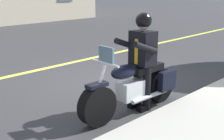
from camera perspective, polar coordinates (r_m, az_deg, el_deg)
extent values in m
plane|color=#333335|center=(7.01, -0.78, -2.20)|extent=(80.00, 80.00, 0.00)
cube|color=#E5DB4C|center=(8.50, -10.26, 0.82)|extent=(60.00, 0.16, 0.01)
cylinder|color=black|center=(4.78, -2.83, -6.87)|extent=(0.67, 0.23, 0.66)
cylinder|color=black|center=(5.83, 8.94, -2.79)|extent=(0.67, 0.23, 0.66)
cube|color=silver|center=(5.26, 3.87, -3.67)|extent=(0.57, 0.30, 0.32)
ellipsoid|color=black|center=(5.01, 2.37, -0.31)|extent=(0.57, 0.30, 0.24)
cube|color=black|center=(5.41, 6.48, 0.38)|extent=(0.71, 0.31, 0.12)
cube|color=black|center=(5.61, 10.44, -1.97)|extent=(0.40, 0.14, 0.36)
cube|color=black|center=(5.87, 7.03, -1.02)|extent=(0.40, 0.14, 0.36)
cylinder|color=silver|center=(4.69, -2.68, -3.77)|extent=(0.35, 0.06, 0.76)
cylinder|color=silver|center=(4.67, -1.25, 1.30)|extent=(0.06, 0.60, 0.04)
cube|color=black|center=(4.65, -2.89, -2.90)|extent=(0.37, 0.17, 0.06)
cylinder|color=silver|center=(5.42, 7.26, -4.94)|extent=(0.90, 0.12, 0.08)
cube|color=slate|center=(4.66, -1.07, 2.77)|extent=(0.05, 0.32, 0.28)
cylinder|color=black|center=(5.36, 6.64, -3.36)|extent=(0.14, 0.14, 0.84)
cube|color=black|center=(5.45, 6.10, -7.18)|extent=(0.26, 0.12, 0.10)
cylinder|color=black|center=(5.51, 4.75, -2.77)|extent=(0.14, 0.14, 0.84)
cube|color=black|center=(5.59, 4.25, -6.50)|extent=(0.26, 0.12, 0.10)
cube|color=black|center=(5.25, 5.89, 4.19)|extent=(0.34, 0.41, 0.60)
cube|color=#B28C14|center=(5.14, 4.70, 3.51)|extent=(0.03, 0.07, 0.44)
cylinder|color=black|center=(4.96, 6.43, 4.20)|extent=(0.55, 0.12, 0.28)
cylinder|color=black|center=(5.25, 2.80, 4.93)|extent=(0.55, 0.12, 0.28)
sphere|color=tan|center=(5.18, 6.03, 8.85)|extent=(0.22, 0.22, 0.22)
sphere|color=black|center=(5.17, 6.05, 9.40)|extent=(0.28, 0.28, 0.28)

